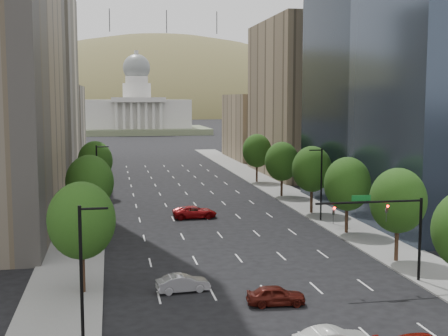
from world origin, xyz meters
TOP-DOWN VIEW (x-y plane):
  - sidewalk_left at (-15.50, 60.00)m, footprint 6.00×200.00m
  - sidewalk_right at (15.50, 60.00)m, footprint 6.00×200.00m
  - midrise_cream_left at (-25.00, 103.00)m, footprint 14.00×30.00m
  - filler_left at (-25.00, 136.00)m, footprint 14.00×26.00m
  - parking_tan_right at (25.00, 100.00)m, footprint 14.00×30.00m
  - filler_right at (25.00, 133.00)m, footprint 14.00×26.00m
  - tree_right_1 at (14.00, 36.00)m, footprint 5.20×5.20m
  - tree_right_2 at (14.00, 48.00)m, footprint 5.20×5.20m
  - tree_right_3 at (14.00, 60.00)m, footprint 5.20×5.20m
  - tree_right_4 at (14.00, 74.00)m, footprint 5.20×5.20m
  - tree_right_5 at (14.00, 90.00)m, footprint 5.20×5.20m
  - tree_left_0 at (-14.00, 32.00)m, footprint 5.20×5.20m
  - tree_left_1 at (-14.00, 52.00)m, footprint 5.20×5.20m
  - tree_left_2 at (-14.00, 78.00)m, footprint 5.20×5.20m
  - streetlight_rn at (13.44, 55.00)m, footprint 1.70×0.20m
  - streetlight_ls at (-13.44, 20.00)m, footprint 1.70×0.20m
  - streetlight_ln at (-13.44, 65.00)m, footprint 1.70×0.20m
  - traffic_signal at (10.53, 30.00)m, footprint 9.12×0.40m
  - capitol at (0.00, 249.71)m, footprint 60.00×40.00m
  - foothills at (34.67, 599.39)m, footprint 720.00×413.00m
  - car_maroon at (-0.05, 26.74)m, footprint 4.42×2.06m
  - car_silver at (-6.38, 31.04)m, footprint 4.30×1.91m
  - car_red_far at (-1.42, 59.95)m, footprint 5.61×2.72m

SIDE VIEW (x-z plane):
  - foothills at x=34.67m, z-range -169.28..93.72m
  - sidewalk_left at x=-15.50m, z-range 0.00..0.15m
  - sidewalk_right at x=15.50m, z-range 0.00..0.15m
  - car_silver at x=-6.38m, z-range 0.00..1.37m
  - car_maroon at x=-0.05m, z-range 0.00..1.46m
  - car_red_far at x=-1.42m, z-range 0.00..1.54m
  - streetlight_rn at x=13.44m, z-range 0.34..9.34m
  - streetlight_ls at x=-13.44m, z-range 0.34..9.34m
  - streetlight_ln at x=-13.44m, z-range 0.34..9.34m
  - traffic_signal at x=10.53m, z-range 1.49..8.86m
  - tree_right_4 at x=14.00m, z-range 1.23..9.69m
  - tree_right_2 at x=14.00m, z-range 1.30..9.91m
  - tree_left_2 at x=-14.00m, z-range 1.34..10.02m
  - tree_right_1 at x=14.00m, z-range 1.37..10.12m
  - tree_right_5 at x=14.00m, z-range 1.37..10.12m
  - tree_left_0 at x=-14.00m, z-range 1.37..10.12m
  - tree_right_3 at x=14.00m, z-range 1.44..10.34m
  - tree_left_1 at x=-14.00m, z-range 1.48..10.45m
  - filler_right at x=25.00m, z-range 0.00..16.00m
  - capitol at x=0.00m, z-range -9.02..26.18m
  - filler_left at x=-25.00m, z-range 0.00..18.00m
  - parking_tan_right at x=25.00m, z-range 0.00..30.00m
  - midrise_cream_left at x=-25.00m, z-range 0.00..35.00m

